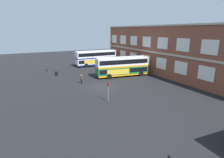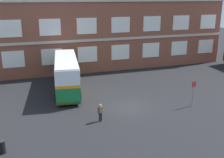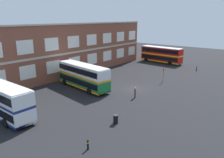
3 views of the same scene
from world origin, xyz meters
name	(u,v)px [view 2 (image 2 of 3)]	position (x,y,z in m)	size (l,w,h in m)	color
ground_plane	(122,100)	(0.00, 2.00, 0.00)	(120.00, 120.00, 0.00)	black
brick_terminal_building	(81,35)	(-0.94, 17.98, 5.14)	(46.16, 8.19, 10.56)	brown
double_decker_middle	(66,74)	(-5.23, 7.16, 2.15)	(4.07, 11.25, 4.07)	#197038
waiting_passenger	(100,112)	(-3.78, -2.30, 0.93)	(0.62, 0.39, 1.70)	black
bus_stand_flag	(193,91)	(6.35, -1.88, 1.64)	(0.44, 0.10, 2.70)	slate
station_litter_bin	(1,147)	(-12.15, -5.12, 0.52)	(0.60, 0.60, 1.03)	black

